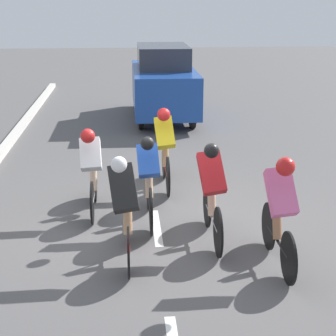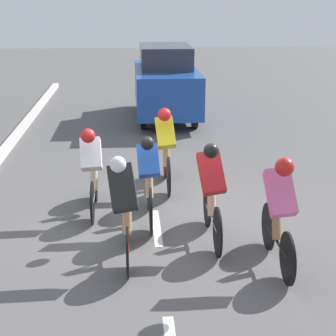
# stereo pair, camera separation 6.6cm
# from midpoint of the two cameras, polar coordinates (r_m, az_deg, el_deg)

# --- Properties ---
(ground_plane) EXTENTS (60.00, 60.00, 0.00)m
(ground_plane) POSITION_cam_midpoint_polar(r_m,az_deg,el_deg) (8.75, -0.98, -5.75)
(ground_plane) COLOR #565454
(lane_stripe_mid) EXTENTS (0.12, 1.40, 0.01)m
(lane_stripe_mid) POSITION_cam_midpoint_polar(r_m,az_deg,el_deg) (8.64, -0.94, -6.03)
(lane_stripe_mid) COLOR white
(lane_stripe_mid) RESTS_ON ground
(lane_stripe_far) EXTENTS (0.12, 1.40, 0.01)m
(lane_stripe_far) POSITION_cam_midpoint_polar(r_m,az_deg,el_deg) (11.65, -1.77, 0.19)
(lane_stripe_far) COLOR white
(lane_stripe_far) RESTS_ON ground
(cyclist_black) EXTENTS (0.41, 1.66, 1.53)m
(cyclist_black) POSITION_cam_midpoint_polar(r_m,az_deg,el_deg) (7.31, -4.20, -3.83)
(cyclist_black) COLOR black
(cyclist_black) RESTS_ON ground
(cyclist_yellow) EXTENTS (0.38, 1.76, 1.54)m
(cyclist_yellow) POSITION_cam_midpoint_polar(r_m,az_deg,el_deg) (10.10, -0.03, 2.27)
(cyclist_yellow) COLOR black
(cyclist_yellow) RESTS_ON ground
(cyclist_pink) EXTENTS (0.38, 1.66, 1.57)m
(cyclist_pink) POSITION_cam_midpoint_polar(r_m,az_deg,el_deg) (7.24, 11.52, -4.03)
(cyclist_pink) COLOR black
(cyclist_pink) RESTS_ON ground
(cyclist_white) EXTENTS (0.36, 1.65, 1.47)m
(cyclist_white) POSITION_cam_midpoint_polar(r_m,az_deg,el_deg) (9.01, -7.52, 0.01)
(cyclist_white) COLOR black
(cyclist_white) RESTS_ON ground
(cyclist_blue) EXTENTS (0.35, 1.76, 1.45)m
(cyclist_blue) POSITION_cam_midpoint_polar(r_m,az_deg,el_deg) (8.56, -1.75, -1.00)
(cyclist_blue) COLOR black
(cyclist_blue) RESTS_ON ground
(cyclist_red) EXTENTS (0.40, 1.73, 1.54)m
(cyclist_red) POSITION_cam_midpoint_polar(r_m,az_deg,el_deg) (7.88, 4.69, -2.28)
(cyclist_red) COLOR black
(cyclist_red) RESTS_ON ground
(support_car) EXTENTS (1.70, 4.19, 2.04)m
(support_car) POSITION_cam_midpoint_polar(r_m,az_deg,el_deg) (16.07, -0.12, 8.71)
(support_car) COLOR black
(support_car) RESTS_ON ground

